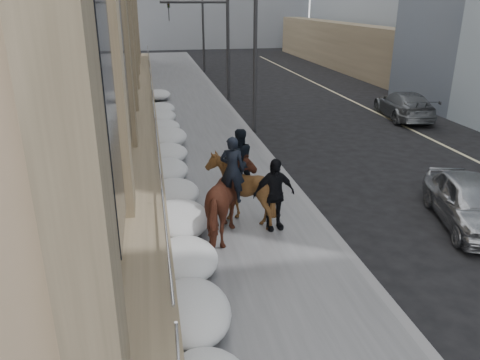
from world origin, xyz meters
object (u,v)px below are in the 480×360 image
Objects in this scene: car_silver at (470,202)px; mounted_horse_left at (230,199)px; car_grey at (404,105)px; mounted_horse_right at (240,184)px; pedestrian at (274,194)px.

mounted_horse_left is at bearing -167.71° from car_silver.
mounted_horse_left reaches higher than car_grey.
mounted_horse_right reaches higher than car_grey.
mounted_horse_left is at bearing -174.91° from pedestrian.
mounted_horse_left is 1.02× the size of mounted_horse_right.
mounted_horse_right is at bearing 53.22° from car_grey.
car_grey reaches higher than car_silver.
car_silver is at bearing 77.42° from car_grey.
car_grey is at bearing -142.37° from mounted_horse_right.
pedestrian is at bearing 134.31° from mounted_horse_right.
mounted_horse_left is 1.00m from mounted_horse_right.
mounted_horse_left reaches higher than pedestrian.
car_grey is (10.95, 10.75, -0.49)m from mounted_horse_right.
mounted_horse_left is 6.71m from car_silver.
car_grey is (10.15, 11.40, -0.40)m from pedestrian.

